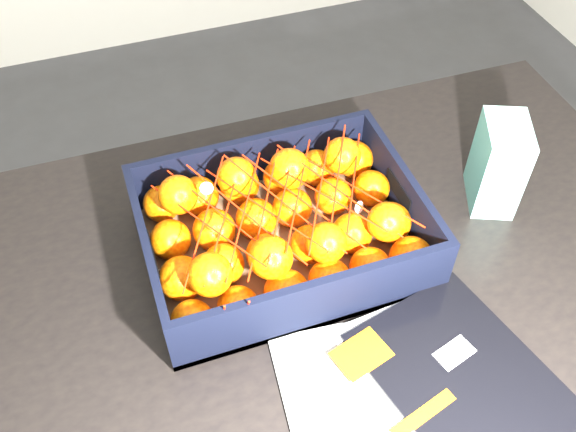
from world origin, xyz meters
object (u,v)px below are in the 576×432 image
object	(u,v)px
table	(330,309)
retail_carton	(498,164)
magazine_stack	(426,392)
produce_crate	(282,236)

from	to	relation	value
table	retail_carton	xyz separation A→B (m)	(0.31, 0.06, 0.18)
table	magazine_stack	world-z (taller)	magazine_stack
magazine_stack	retail_carton	bearing A→B (deg)	47.23
magazine_stack	produce_crate	distance (m)	0.32
magazine_stack	produce_crate	world-z (taller)	produce_crate
table	magazine_stack	bearing A→B (deg)	-79.82
table	retail_carton	distance (m)	0.37
retail_carton	produce_crate	bearing A→B (deg)	-158.22
magazine_stack	retail_carton	distance (m)	0.41
table	retail_carton	size ratio (longest dim) A/B	7.71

